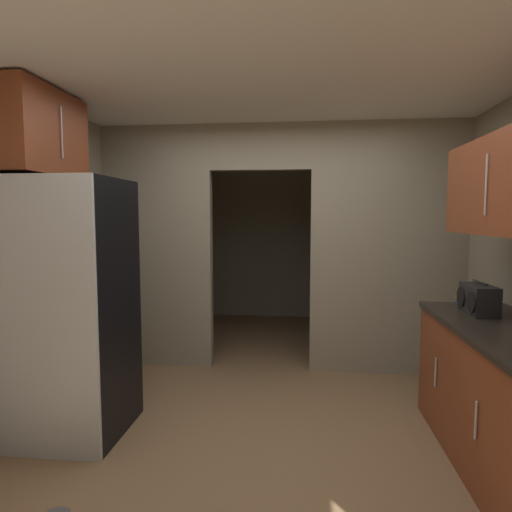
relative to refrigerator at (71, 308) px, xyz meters
name	(u,v)px	position (x,y,z in m)	size (l,w,h in m)	color
ground	(264,451)	(1.44, -0.13, -0.94)	(20.00, 20.00, 0.00)	brown
kitchen_overhead_slab	(271,86)	(1.44, 0.38, 1.65)	(4.15, 7.35, 0.06)	silver
kitchen_partition	(284,242)	(1.50, 1.55, 0.41)	(3.75, 0.12, 2.56)	gray
adjoining_room_shell	(286,240)	(1.44, 3.32, 0.34)	(3.75, 2.53, 2.56)	gray
refrigerator	(71,308)	(0.00, 0.00, 0.00)	(0.77, 0.79, 1.88)	black
lower_cabinet_run	(506,399)	(2.99, -0.16, -0.48)	(0.66, 1.70, 0.91)	brown
upper_cabinet_fridgeside	(38,133)	(-0.25, 0.10, 1.28)	(0.36, 0.85, 0.63)	brown
boombox	(479,299)	(2.95, 0.26, 0.08)	(0.18, 0.35, 0.24)	black
book_stack	(466,301)	(2.99, 0.59, 0.00)	(0.12, 0.16, 0.07)	#2D609E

